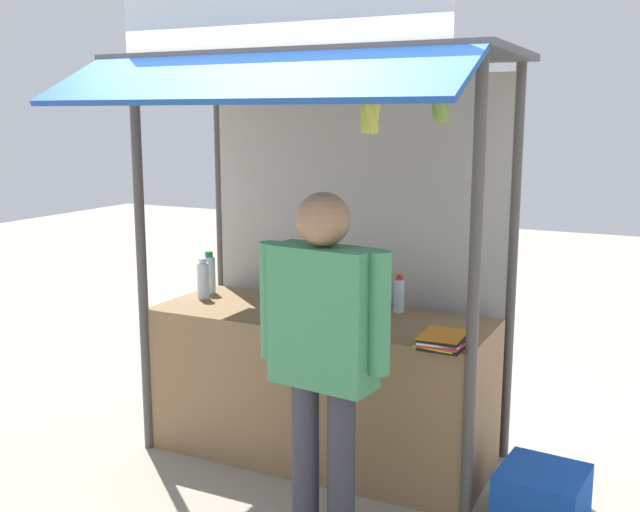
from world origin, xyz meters
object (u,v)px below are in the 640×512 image
object	(u,v)px
plastic_crate	(542,497)
vendor_person	(323,340)
banana_bunch_leftmost	(441,109)
water_bottle_rear_center	(276,279)
magazine_stack_far_left	(318,322)
banana_bunch_rightmost	(370,117)
magazine_stack_right	(308,309)
water_bottle_mid_left	(399,295)
water_bottle_back_right	(203,280)
magazine_stack_back_left	(444,340)
water_bottle_mid_right	(209,274)

from	to	relation	value
plastic_crate	vendor_person	bearing A→B (deg)	-143.22
banana_bunch_leftmost	water_bottle_rear_center	bearing A→B (deg)	151.29
magazine_stack_far_left	banana_bunch_leftmost	xyz separation A→B (m)	(0.72, -0.17, 1.15)
banana_bunch_rightmost	magazine_stack_far_left	bearing A→B (deg)	155.03
magazine_stack_right	banana_bunch_leftmost	bearing A→B (deg)	-25.27
water_bottle_mid_left	water_bottle_rear_center	bearing A→B (deg)	-178.10
water_bottle_back_right	water_bottle_mid_left	xyz separation A→B (m)	(1.24, 0.25, -0.02)
magazine_stack_back_left	vendor_person	distance (m)	0.72
magazine_stack_back_left	magazine_stack_right	world-z (taller)	magazine_stack_right
water_bottle_rear_center	magazine_stack_back_left	bearing A→B (deg)	-22.30
banana_bunch_rightmost	plastic_crate	distance (m)	2.10
water_bottle_back_right	magazine_stack_right	bearing A→B (deg)	-3.66
water_bottle_mid_right	magazine_stack_right	distance (m)	0.86
water_bottle_rear_center	magazine_stack_right	xyz separation A→B (m)	(0.37, -0.27, -0.09)
banana_bunch_leftmost	vendor_person	bearing A→B (deg)	-133.59
water_bottle_rear_center	magazine_stack_right	distance (m)	0.47
banana_bunch_rightmost	vendor_person	xyz separation A→B (m)	(-0.05, -0.42, -1.01)
water_bottle_rear_center	magazine_stack_back_left	size ratio (longest dim) A/B	0.97
vendor_person	plastic_crate	distance (m)	1.44
magazine_stack_far_left	banana_bunch_rightmost	world-z (taller)	banana_bunch_rightmost
vendor_person	magazine_stack_far_left	bearing A→B (deg)	-54.98
water_bottle_rear_center	vendor_person	world-z (taller)	vendor_person
water_bottle_rear_center	magazine_stack_back_left	xyz separation A→B (m)	(1.27, -0.52, -0.10)
water_bottle_mid_left	vendor_person	world-z (taller)	vendor_person
magazine_stack_far_left	banana_bunch_rightmost	bearing A→B (deg)	-24.97
water_bottle_back_right	banana_bunch_leftmost	xyz separation A→B (m)	(1.69, -0.48, 1.06)
banana_bunch_rightmost	vendor_person	world-z (taller)	banana_bunch_rightmost
water_bottle_back_right	magazine_stack_far_left	distance (m)	1.02
water_bottle_mid_right	magazine_stack_far_left	distance (m)	1.13
magazine_stack_right	plastic_crate	world-z (taller)	magazine_stack_right
plastic_crate	water_bottle_rear_center	bearing A→B (deg)	166.13
water_bottle_mid_right	magazine_stack_back_left	size ratio (longest dim) A/B	0.98
magazine_stack_right	vendor_person	bearing A→B (deg)	-58.84
water_bottle_back_right	water_bottle_rear_center	world-z (taller)	water_bottle_rear_center
magazine_stack_back_left	magazine_stack_right	xyz separation A→B (m)	(-0.91, 0.25, 0.00)
magazine_stack_right	vendor_person	size ratio (longest dim) A/B	0.17
water_bottle_mid_right	magazine_stack_back_left	distance (m)	1.80
magazine_stack_back_left	water_bottle_mid_left	bearing A→B (deg)	129.11
water_bottle_back_right	water_bottle_rear_center	xyz separation A→B (m)	(0.41, 0.22, 0.00)
water_bottle_back_right	vendor_person	distance (m)	1.58
water_bottle_back_right	magazine_stack_right	size ratio (longest dim) A/B	0.89
banana_bunch_leftmost	banana_bunch_rightmost	size ratio (longest dim) A/B	0.82
water_bottle_back_right	vendor_person	size ratio (longest dim) A/B	0.15
water_bottle_mid_left	magazine_stack_back_left	xyz separation A→B (m)	(0.45, -0.55, -0.07)
water_bottle_mid_right	water_bottle_rear_center	distance (m)	0.47
water_bottle_mid_left	magazine_stack_right	size ratio (longest dim) A/B	0.75
water_bottle_mid_left	banana_bunch_leftmost	world-z (taller)	banana_bunch_leftmost
magazine_stack_back_left	plastic_crate	world-z (taller)	magazine_stack_back_left
magazine_stack_back_left	magazine_stack_far_left	xyz separation A→B (m)	(-0.71, -0.01, 0.01)
banana_bunch_leftmost	banana_bunch_rightmost	distance (m)	0.35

